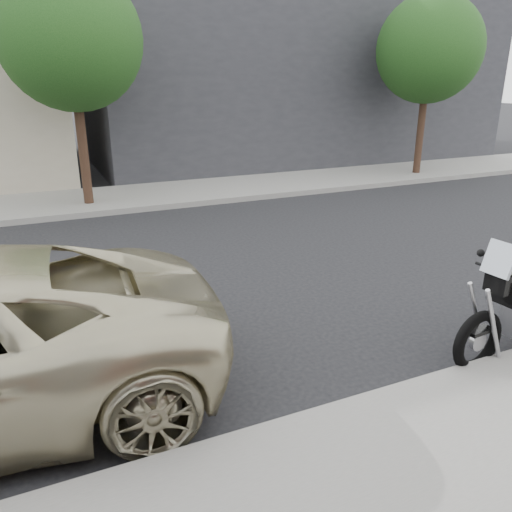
# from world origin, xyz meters

# --- Properties ---
(ground) EXTENTS (120.00, 120.00, 0.00)m
(ground) POSITION_xyz_m (0.00, 0.00, 0.00)
(ground) COLOR black
(ground) RESTS_ON ground
(far_sidewalk) EXTENTS (44.00, 3.00, 0.15)m
(far_sidewalk) POSITION_xyz_m (0.00, -6.50, 0.07)
(far_sidewalk) COLOR gray
(far_sidewalk) RESTS_ON ground
(far_building_dark) EXTENTS (16.00, 11.00, 7.00)m
(far_building_dark) POSITION_xyz_m (-7.00, -13.50, 3.50)
(far_building_dark) COLOR #2C2C32
(far_building_dark) RESTS_ON ground
(street_tree_left) EXTENTS (3.40, 3.40, 5.70)m
(street_tree_left) POSITION_xyz_m (-9.00, -6.00, 4.14)
(street_tree_left) COLOR #3B261A
(street_tree_left) RESTS_ON far_sidewalk
(street_tree_mid) EXTENTS (3.40, 3.40, 5.70)m
(street_tree_mid) POSITION_xyz_m (2.00, -6.00, 4.14)
(street_tree_mid) COLOR #3B261A
(street_tree_mid) RESTS_ON far_sidewalk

